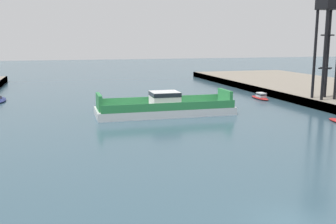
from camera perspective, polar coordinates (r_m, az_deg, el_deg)
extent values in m
plane|color=#385666|center=(24.86, 17.00, -15.27)|extent=(400.00, 400.00, 0.00)
cube|color=silver|center=(56.26, -0.48, 0.20)|extent=(19.80, 6.63, 1.10)
cube|color=#2D8947|center=(59.13, -1.26, 1.78)|extent=(18.96, 0.25, 1.10)
cube|color=#2D8947|center=(53.04, 0.40, 0.77)|extent=(18.96, 0.25, 1.10)
cube|color=silver|center=(55.99, -0.48, 1.88)|extent=(3.98, 3.60, 2.24)
cube|color=black|center=(55.88, -0.48, 2.66)|extent=(4.02, 3.64, 0.60)
cube|color=#2D8947|center=(59.05, 8.36, 2.20)|extent=(0.53, 4.55, 2.20)
cube|color=#2D8947|center=(54.40, -10.08, 1.44)|extent=(0.53, 4.55, 2.20)
ellipsoid|color=red|center=(73.16, 13.33, 2.04)|extent=(1.80, 5.66, 0.40)
cube|color=silver|center=(72.71, 13.50, 2.46)|extent=(1.22, 1.99, 0.80)
cube|color=black|center=(72.69, 13.51, 2.54)|extent=(1.26, 2.05, 0.24)
ellipsoid|color=navy|center=(74.83, -23.47, 1.64)|extent=(2.65, 7.28, 0.43)
cylinder|color=black|center=(66.81, 20.73, 7.86)|extent=(0.44, 0.44, 13.88)
cylinder|color=black|center=(68.25, 22.37, 7.80)|extent=(0.44, 0.44, 13.88)
cylinder|color=black|center=(64.90, 21.98, 7.72)|extent=(0.44, 0.44, 13.88)
cube|color=black|center=(66.68, 22.05, 5.98)|extent=(2.39, 0.20, 0.20)
cube|color=black|center=(66.68, 22.05, 5.98)|extent=(0.20, 2.39, 0.20)
cube|color=black|center=(66.54, 22.36, 10.38)|extent=(2.39, 0.20, 0.20)
cube|color=black|center=(66.54, 22.36, 10.38)|extent=(0.20, 2.39, 0.20)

